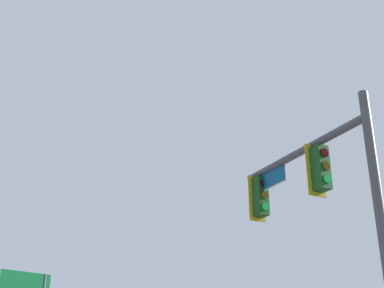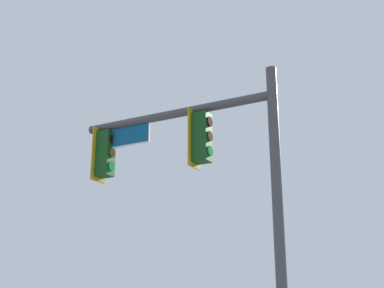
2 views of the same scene
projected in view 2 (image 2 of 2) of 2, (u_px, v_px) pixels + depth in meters
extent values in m
cylinder|color=#47474C|center=(279.00, 235.00, 10.06)|extent=(0.21, 0.21, 6.96)
cylinder|color=#47474C|center=(174.00, 114.00, 11.99)|extent=(4.65, 0.21, 0.19)
cube|color=gold|center=(194.00, 139.00, 11.56)|extent=(0.03, 0.52, 1.30)
cube|color=#144719|center=(202.00, 138.00, 11.47)|extent=(0.36, 0.32, 1.10)
cylinder|color=#144719|center=(202.00, 111.00, 11.66)|extent=(0.04, 0.04, 0.12)
cylinder|color=#340503|center=(210.00, 122.00, 11.49)|extent=(0.03, 0.22, 0.22)
cylinder|color=#392D05|center=(210.00, 136.00, 11.38)|extent=(0.03, 0.22, 0.22)
cylinder|color=green|center=(210.00, 151.00, 11.28)|extent=(0.03, 0.22, 0.22)
cube|color=gold|center=(99.00, 155.00, 12.70)|extent=(0.03, 0.52, 1.30)
cube|color=#144719|center=(105.00, 154.00, 12.62)|extent=(0.36, 0.32, 1.10)
cylinder|color=#144719|center=(107.00, 130.00, 12.80)|extent=(0.04, 0.04, 0.12)
cylinder|color=#340503|center=(113.00, 139.00, 12.63)|extent=(0.03, 0.22, 0.22)
cylinder|color=#392D05|center=(112.00, 153.00, 12.53)|extent=(0.03, 0.22, 0.22)
cylinder|color=green|center=(112.00, 166.00, 12.42)|extent=(0.03, 0.22, 0.22)
cube|color=#0A4C7F|center=(122.00, 137.00, 12.52)|extent=(1.46, 0.05, 0.43)
cube|color=white|center=(122.00, 137.00, 12.52)|extent=(1.52, 0.03, 0.49)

